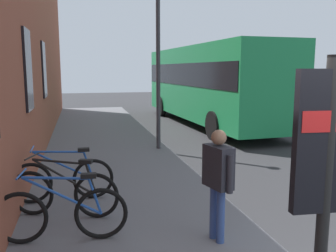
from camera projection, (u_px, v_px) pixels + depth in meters
ground at (226, 167)px, 9.03m from camera, size 60.00×60.00×0.00m
sidewalk_pavement at (109, 153)px, 10.29m from camera, size 24.00×3.50×0.12m
station_facade at (30, 27)px, 10.21m from camera, size 22.00×0.65×7.19m
bicycle_by_door at (62, 214)px, 4.81m from camera, size 0.48×1.77×0.97m
bicycle_beside_lamp at (64, 193)px, 5.64m from camera, size 0.72×1.69×0.97m
bicycle_leaning_wall at (63, 179)px, 6.32m from camera, size 0.48×1.77×0.97m
transit_info_sign at (327, 162)px, 2.75m from camera, size 0.13×0.55×2.40m
city_bus at (209, 81)px, 15.73m from camera, size 10.61×3.03×3.35m
pedestrian_crossing_street at (218, 174)px, 4.76m from camera, size 0.57×0.32×1.52m
street_lamp at (158, 48)px, 10.17m from camera, size 0.28×0.28×4.84m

